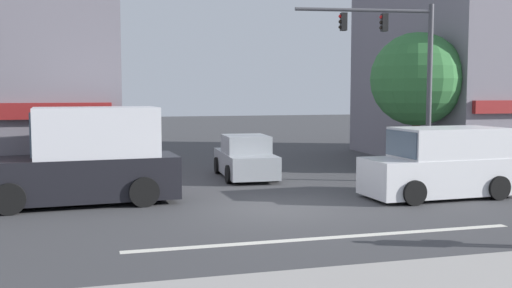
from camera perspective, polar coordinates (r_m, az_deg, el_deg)
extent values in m
plane|color=#3D3D3F|center=(16.58, 2.35, -6.10)|extent=(120.00, 120.00, 0.00)
cube|color=silver|center=(13.37, 7.03, -8.84)|extent=(9.00, 0.24, 0.01)
cube|color=slate|center=(31.30, 21.68, 8.29)|extent=(10.13, 10.46, 10.32)
cylinder|color=#4C3823|center=(25.09, 14.96, 0.17)|extent=(0.32, 0.32, 2.28)
sphere|color=#337038|center=(25.01, 15.09, 5.99)|extent=(3.75, 3.75, 3.75)
cylinder|color=#47474C|center=(21.85, 16.16, 4.59)|extent=(0.18, 0.18, 6.20)
cylinder|color=#47474C|center=(21.16, 10.28, 12.43)|extent=(4.77, 0.75, 0.12)
cube|color=black|center=(21.35, 12.13, 11.25)|extent=(0.23, 0.26, 0.60)
sphere|color=red|center=(21.33, 11.83, 11.75)|extent=(0.12, 0.12, 0.12)
sphere|color=black|center=(21.31, 11.82, 11.27)|extent=(0.12, 0.12, 0.12)
sphere|color=black|center=(21.29, 11.81, 10.79)|extent=(0.12, 0.12, 0.12)
cube|color=black|center=(20.90, 8.34, 11.45)|extent=(0.23, 0.26, 0.60)
sphere|color=red|center=(20.89, 8.03, 11.95)|extent=(0.12, 0.12, 0.12)
sphere|color=black|center=(20.87, 8.02, 11.46)|extent=(0.12, 0.12, 0.12)
sphere|color=black|center=(20.85, 8.02, 10.97)|extent=(0.12, 0.12, 0.12)
cube|color=#999EA3|center=(22.25, -1.03, -1.82)|extent=(1.90, 4.18, 0.80)
cube|color=#999EA3|center=(22.07, -0.98, 0.00)|extent=(1.65, 1.98, 0.64)
cube|color=#475666|center=(23.02, -1.47, 0.21)|extent=(1.44, 0.13, 0.54)
cylinder|color=black|center=(23.36, -3.71, -2.04)|extent=(0.21, 0.65, 0.64)
cylinder|color=black|center=(23.69, 0.36, -1.94)|extent=(0.21, 0.65, 0.64)
cylinder|color=black|center=(20.88, -2.61, -2.89)|extent=(0.21, 0.65, 0.64)
cylinder|color=black|center=(21.24, 1.91, -2.75)|extent=(0.21, 0.65, 0.64)
cube|color=silver|center=(18.90, 17.02, -2.90)|extent=(4.66, 1.99, 1.10)
cube|color=silver|center=(18.97, 17.85, 0.15)|extent=(3.26, 1.90, 0.90)
cube|color=#475666|center=(18.08, 13.65, 0.02)|extent=(0.11, 1.66, 0.76)
cylinder|color=black|center=(17.41, 14.83, -4.52)|extent=(0.73, 0.22, 0.72)
cylinder|color=black|center=(18.97, 11.86, -3.68)|extent=(0.73, 0.22, 0.72)
cylinder|color=black|center=(19.07, 22.11, -3.90)|extent=(0.73, 0.22, 0.72)
cylinder|color=black|center=(20.51, 18.83, -3.19)|extent=(0.73, 0.22, 0.72)
cube|color=black|center=(17.72, -16.66, -3.12)|extent=(5.70, 2.29, 1.20)
cube|color=silver|center=(17.61, -14.97, 1.12)|extent=(3.49, 2.07, 1.40)
cube|color=#475666|center=(17.59, -20.57, 0.97)|extent=(0.15, 1.75, 1.19)
cylinder|color=black|center=(16.81, -22.45, -4.87)|extent=(0.85, 0.28, 0.84)
cylinder|color=black|center=(18.78, -22.05, -3.84)|extent=(0.85, 0.28, 0.84)
cylinder|color=black|center=(16.92, -10.61, -4.50)|extent=(0.85, 0.28, 0.84)
cylinder|color=black|center=(18.88, -11.45, -3.53)|extent=(0.85, 0.28, 0.84)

